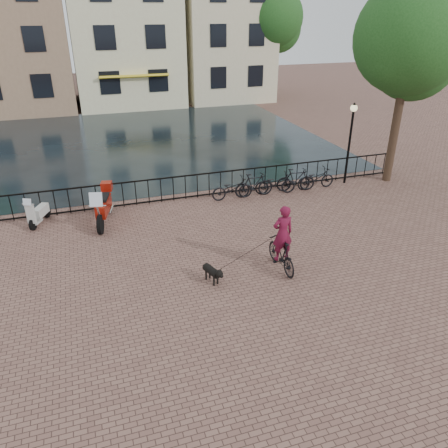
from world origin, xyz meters
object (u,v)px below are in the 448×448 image
object	(u,v)px
cyclist	(282,242)
dog	(212,273)
scooter	(38,208)
lamp_post	(351,130)
motorcycle	(103,202)

from	to	relation	value
cyclist	dog	distance (m)	2.25
scooter	dog	bearing A→B (deg)	-25.01
cyclist	scooter	distance (m)	8.91
cyclist	dog	world-z (taller)	cyclist
dog	scooter	size ratio (longest dim) A/B	0.65
cyclist	dog	size ratio (longest dim) A/B	2.70
cyclist	scooter	bearing A→B (deg)	-39.55
lamp_post	motorcycle	xyz separation A→B (m)	(-10.50, -0.83, -1.58)
lamp_post	dog	world-z (taller)	lamp_post
dog	motorcycle	distance (m)	5.54
motorcycle	dog	bearing A→B (deg)	-47.91
dog	cyclist	bearing A→B (deg)	-18.35
scooter	lamp_post	bearing A→B (deg)	24.83
lamp_post	dog	distance (m)	10.00
motorcycle	scooter	xyz separation A→B (m)	(-2.24, 0.68, -0.18)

